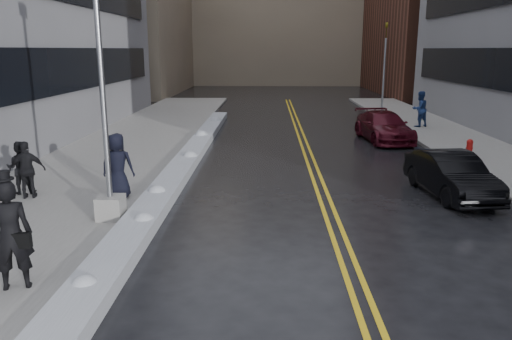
# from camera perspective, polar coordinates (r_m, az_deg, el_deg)

# --- Properties ---
(ground) EXTENTS (160.00, 160.00, 0.00)m
(ground) POSITION_cam_1_polar(r_m,az_deg,el_deg) (11.17, -2.69, -9.79)
(ground) COLOR black
(ground) RESTS_ON ground
(sidewalk_west) EXTENTS (5.50, 50.00, 0.15)m
(sidewalk_west) POSITION_cam_1_polar(r_m,az_deg,el_deg) (21.69, -16.10, 1.50)
(sidewalk_west) COLOR gray
(sidewalk_west) RESTS_ON ground
(sidewalk_east) EXTENTS (4.00, 50.00, 0.15)m
(sidewalk_east) POSITION_cam_1_polar(r_m,az_deg,el_deg) (22.65, 25.45, 1.20)
(sidewalk_east) COLOR gray
(sidewalk_east) RESTS_ON ground
(lane_line_left) EXTENTS (0.12, 50.00, 0.01)m
(lane_line_left) POSITION_cam_1_polar(r_m,az_deg,el_deg) (20.76, 5.76, 1.24)
(lane_line_left) COLOR gold
(lane_line_left) RESTS_ON ground
(lane_line_right) EXTENTS (0.12, 50.00, 0.01)m
(lane_line_right) POSITION_cam_1_polar(r_m,az_deg,el_deg) (20.79, 6.59, 1.23)
(lane_line_right) COLOR gold
(lane_line_right) RESTS_ON ground
(snow_ridge) EXTENTS (0.90, 30.00, 0.34)m
(snow_ridge) POSITION_cam_1_polar(r_m,az_deg,el_deg) (18.99, -8.37, 0.50)
(snow_ridge) COLOR #B9BCC2
(snow_ridge) RESTS_ON ground
(building_west_far) EXTENTS (14.00, 22.00, 18.00)m
(building_west_far) POSITION_cam_1_polar(r_m,az_deg,el_deg) (56.79, -15.99, 17.75)
(building_west_far) COLOR gray
(building_west_far) RESTS_ON ground
(lamppost) EXTENTS (0.65, 0.65, 7.62)m
(lamppost) POSITION_cam_1_polar(r_m,az_deg,el_deg) (13.02, -16.87, 4.64)
(lamppost) COLOR gray
(lamppost) RESTS_ON sidewalk_west
(fire_hydrant) EXTENTS (0.26, 0.26, 0.73)m
(fire_hydrant) POSITION_cam_1_polar(r_m,az_deg,el_deg) (22.17, 23.21, 2.43)
(fire_hydrant) COLOR maroon
(fire_hydrant) RESTS_ON sidewalk_east
(traffic_signal) EXTENTS (0.16, 0.20, 6.00)m
(traffic_signal) POSITION_cam_1_polar(r_m,az_deg,el_deg) (35.10, 14.46, 11.53)
(traffic_signal) COLOR gray
(traffic_signal) RESTS_ON sidewalk_east
(pedestrian_fedora) EXTENTS (0.88, 0.72, 2.06)m
(pedestrian_fedora) POSITION_cam_1_polar(r_m,az_deg,el_deg) (10.09, -26.26, -6.68)
(pedestrian_fedora) COLOR black
(pedestrian_fedora) RESTS_ON sidewalk_west
(pedestrian_b) EXTENTS (0.91, 0.78, 1.61)m
(pedestrian_b) POSITION_cam_1_polar(r_m,az_deg,el_deg) (16.66, -25.33, 0.25)
(pedestrian_b) COLOR black
(pedestrian_b) RESTS_ON sidewalk_west
(pedestrian_c) EXTENTS (0.96, 0.64, 1.92)m
(pedestrian_c) POSITION_cam_1_polar(r_m,az_deg,el_deg) (15.21, -15.55, 0.49)
(pedestrian_c) COLOR black
(pedestrian_c) RESTS_ON sidewalk_west
(pedestrian_d) EXTENTS (1.07, 0.65, 1.70)m
(pedestrian_d) POSITION_cam_1_polar(r_m,az_deg,el_deg) (16.07, -24.66, 0.01)
(pedestrian_d) COLOR black
(pedestrian_d) RESTS_ON sidewalk_west
(pedestrian_east) EXTENTS (1.20, 1.09, 2.00)m
(pedestrian_east) POSITION_cam_1_polar(r_m,az_deg,el_deg) (29.81, 18.21, 6.64)
(pedestrian_east) COLOR navy
(pedestrian_east) RESTS_ON sidewalk_east
(car_black) EXTENTS (1.92, 4.27, 1.36)m
(car_black) POSITION_cam_1_polar(r_m,az_deg,el_deg) (16.47, 21.40, -0.51)
(car_black) COLOR black
(car_black) RESTS_ON ground
(car_maroon) EXTENTS (2.46, 5.08, 1.42)m
(car_maroon) POSITION_cam_1_polar(r_m,az_deg,el_deg) (25.57, 14.40, 4.84)
(car_maroon) COLOR #420A16
(car_maroon) RESTS_ON ground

